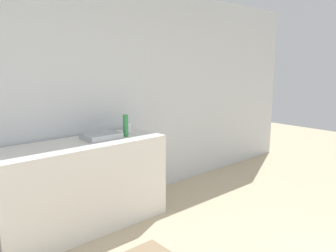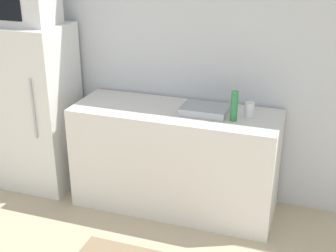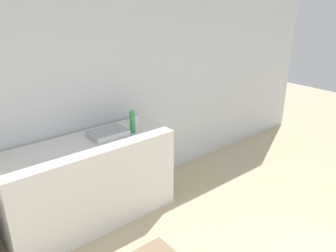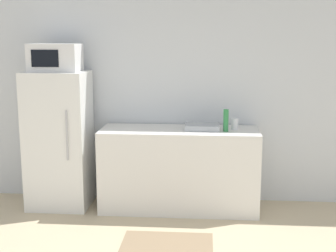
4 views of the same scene
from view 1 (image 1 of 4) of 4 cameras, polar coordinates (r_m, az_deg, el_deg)
The scene contains 5 objects.
wall_back at distance 3.70m, azimuth -16.58°, elevation 4.36°, with size 8.00×0.06×2.60m, color silver.
counter at distance 3.53m, azimuth -14.70°, elevation -9.98°, with size 1.74×0.62×0.91m, color silver.
sink_basin at distance 3.51m, azimuth -11.51°, elevation -1.69°, with size 0.37×0.28×0.06m, color #9EA3A8.
bottle_tall at distance 3.56m, azimuth -7.40°, elevation 0.07°, with size 0.06×0.06×0.24m, color #2D7F42.
bottle_short at distance 3.72m, azimuth -7.03°, elevation -0.38°, with size 0.08×0.08×0.12m, color silver.
Camera 1 is at (-1.54, -0.05, 1.68)m, focal length 35.00 mm.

